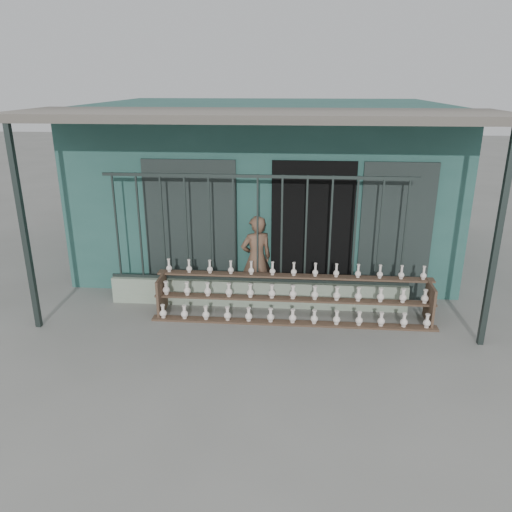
{
  "coord_description": "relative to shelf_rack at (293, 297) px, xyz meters",
  "views": [
    {
      "loc": [
        0.61,
        -6.45,
        3.65
      ],
      "look_at": [
        0.0,
        1.0,
        1.0
      ],
      "focal_mm": 35.0,
      "sensor_mm": 36.0,
      "label": 1
    }
  ],
  "objects": [
    {
      "name": "parapet_wall",
      "position": [
        -0.6,
        0.42,
        -0.14
      ],
      "size": [
        5.0,
        0.2,
        0.45
      ],
      "primitive_type": "cube",
      "color": "#91A38B",
      "rests_on": "ground"
    },
    {
      "name": "shelf_rack",
      "position": [
        0.0,
        0.0,
        0.0
      ],
      "size": [
        4.5,
        0.68,
        0.85
      ],
      "color": "brown",
      "rests_on": "ground"
    },
    {
      "name": "ground",
      "position": [
        -0.6,
        -0.88,
        -0.36
      ],
      "size": [
        60.0,
        60.0,
        0.0
      ],
      "primitive_type": "plane",
      "color": "slate"
    },
    {
      "name": "elderly_woman",
      "position": [
        -0.65,
        0.67,
        0.39
      ],
      "size": [
        0.65,
        0.56,
        1.51
      ],
      "primitive_type": "imported",
      "rotation": [
        0.0,
        0.0,
        3.56
      ],
      "color": "brown",
      "rests_on": "ground"
    },
    {
      "name": "workshop_building",
      "position": [
        -0.6,
        3.35,
        1.26
      ],
      "size": [
        7.4,
        6.6,
        3.21
      ],
      "color": "#28554E",
      "rests_on": "ground"
    },
    {
      "name": "security_fence",
      "position": [
        -0.6,
        0.42,
        0.99
      ],
      "size": [
        5.0,
        0.04,
        1.8
      ],
      "color": "#283330",
      "rests_on": "parapet_wall"
    }
  ]
}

